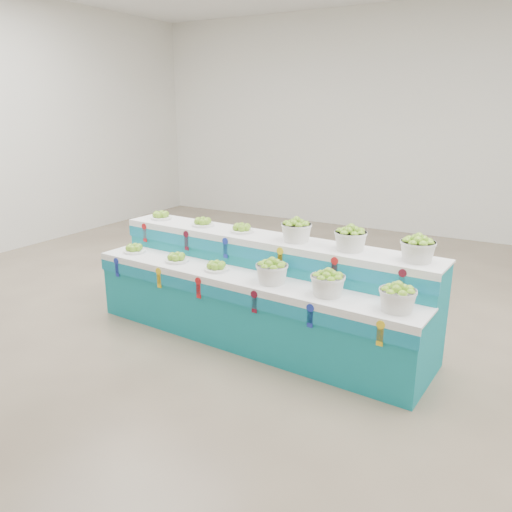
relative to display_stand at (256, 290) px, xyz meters
name	(u,v)px	position (x,y,z in m)	size (l,w,h in m)	color
ground	(258,324)	(-0.14, 0.29, -0.51)	(10.00, 10.00, 0.00)	brown
back_wall	(395,122)	(-0.14, 5.29, 1.49)	(10.00, 10.00, 0.00)	silver
display_stand	(256,290)	(0.00, 0.00, 0.00)	(3.58, 0.92, 1.02)	teal
plate_lower_left	(134,248)	(-1.50, -0.12, 0.26)	(0.25, 0.25, 0.10)	white
plate_lower_mid	(176,257)	(-0.87, -0.16, 0.26)	(0.25, 0.25, 0.10)	white
plate_lower_right	(216,266)	(-0.34, -0.20, 0.26)	(0.25, 0.25, 0.10)	white
basket_lower_left	(272,271)	(0.31, -0.24, 0.32)	(0.30, 0.30, 0.22)	silver
basket_lower_mid	(328,283)	(0.88, -0.28, 0.32)	(0.30, 0.30, 0.22)	silver
basket_lower_right	(398,297)	(1.49, -0.32, 0.32)	(0.30, 0.30, 0.22)	silver
plate_upper_left	(161,215)	(-1.47, 0.32, 0.56)	(0.25, 0.25, 0.10)	white
plate_upper_mid	(203,221)	(-0.84, 0.28, 0.56)	(0.25, 0.25, 0.10)	white
plate_upper_right	(242,228)	(-0.31, 0.24, 0.56)	(0.25, 0.25, 0.10)	white
basket_upper_left	(296,230)	(0.34, 0.20, 0.62)	(0.30, 0.30, 0.22)	silver
basket_upper_mid	(350,238)	(0.91, 0.16, 0.62)	(0.30, 0.30, 0.22)	silver
basket_upper_right	(418,249)	(1.52, 0.12, 0.62)	(0.30, 0.30, 0.22)	silver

